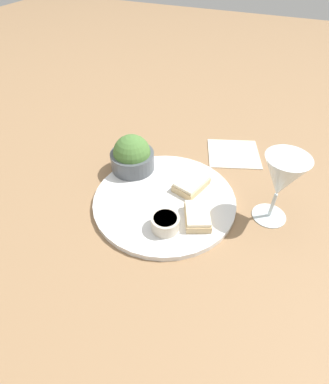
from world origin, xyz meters
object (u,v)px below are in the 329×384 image
at_px(sauce_ramekin, 165,222).
at_px(cheese_toast_near, 191,184).
at_px(napkin, 234,153).
at_px(wine_glass, 282,179).
at_px(cheese_toast_far, 198,216).
at_px(salad_bowl, 132,156).

height_order(sauce_ramekin, cheese_toast_near, sauce_ramekin).
distance_m(sauce_ramekin, napkin, 0.36).
height_order(cheese_toast_near, wine_glass, wine_glass).
relative_size(cheese_toast_near, wine_glass, 0.59).
relative_size(cheese_toast_far, napkin, 0.52).
xyz_separation_m(sauce_ramekin, napkin, (-0.35, 0.07, -0.03)).
relative_size(sauce_ramekin, wine_glass, 0.37).
height_order(cheese_toast_far, napkin, cheese_toast_far).
distance_m(salad_bowl, napkin, 0.31).
xyz_separation_m(salad_bowl, wine_glass, (0.02, 0.37, 0.06)).
xyz_separation_m(sauce_ramekin, wine_glass, (-0.14, 0.21, 0.08)).
distance_m(cheese_toast_near, cheese_toast_far, 0.11).
height_order(cheese_toast_near, cheese_toast_far, same).
bearing_deg(sauce_ramekin, cheese_toast_near, 177.35).
relative_size(salad_bowl, cheese_toast_near, 1.15).
height_order(cheese_toast_near, napkin, cheese_toast_near).
height_order(salad_bowl, cheese_toast_far, salad_bowl).
bearing_deg(cheese_toast_near, salad_bowl, -94.12).
height_order(salad_bowl, sauce_ramekin, salad_bowl).
relative_size(salad_bowl, wine_glass, 0.68).
bearing_deg(napkin, cheese_toast_near, -16.58).
distance_m(sauce_ramekin, wine_glass, 0.26).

